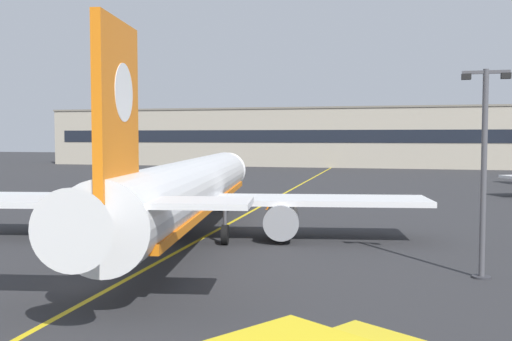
{
  "coord_description": "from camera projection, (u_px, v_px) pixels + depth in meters",
  "views": [
    {
      "loc": [
        13.93,
        -24.28,
        6.99
      ],
      "look_at": [
        3.72,
        15.52,
        4.58
      ],
      "focal_mm": 41.21,
      "sensor_mm": 36.0,
      "label": 1
    }
  ],
  "objects": [
    {
      "name": "taxiway_centreline",
      "position": [
        256.0,
        209.0,
        56.35
      ],
      "size": [
        5.28,
        179.94,
        0.01
      ],
      "primitive_type": "cube",
      "rotation": [
        0.0,
        0.0,
        0.03
      ],
      "color": "yellow",
      "rests_on": "ground"
    },
    {
      "name": "safety_cone_by_nose_gear",
      "position": [
        268.0,
        207.0,
        55.95
      ],
      "size": [
        0.44,
        0.44,
        0.55
      ],
      "color": "orange",
      "rests_on": "ground"
    },
    {
      "name": "airliner_foreground",
      "position": [
        190.0,
        190.0,
        39.63
      ],
      "size": [
        32.35,
        41.33,
        11.65
      ],
      "color": "white",
      "rests_on": "ground"
    },
    {
      "name": "apron_lamp_post",
      "position": [
        484.0,
        169.0,
        28.6
      ],
      "size": [
        2.24,
        0.9,
        10.23
      ],
      "color": "#515156",
      "rests_on": "ground"
    },
    {
      "name": "terminal_building",
      "position": [
        337.0,
        137.0,
        134.46
      ],
      "size": [
        139.25,
        12.4,
        13.51
      ],
      "color": "#B2A893",
      "rests_on": "ground"
    },
    {
      "name": "ground_plane",
      "position": [
        96.0,
        286.0,
        27.34
      ],
      "size": [
        400.0,
        400.0,
        0.0
      ],
      "primitive_type": "plane",
      "color": "#2D2D30"
    }
  ]
}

